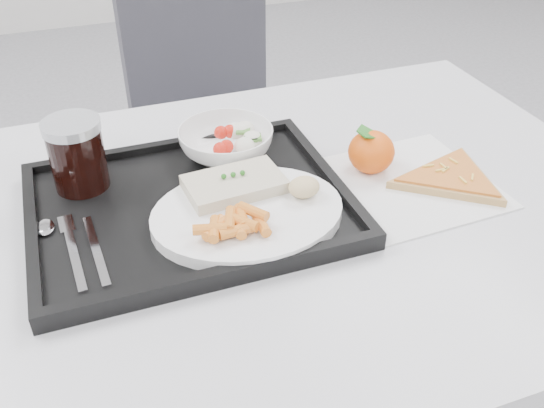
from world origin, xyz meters
The scene contains 14 objects.
table centered at (0.00, 0.30, 0.68)m, with size 1.20×0.80×0.75m.
chair centered at (0.14, 1.07, 0.54)m, with size 0.50×0.50×0.93m.
tray centered at (-0.08, 0.33, 0.76)m, with size 0.45×0.35×0.03m.
dinner_plate centered at (-0.01, 0.27, 0.77)m, with size 0.27×0.27×0.02m.
fish_fillet centered at (-0.01, 0.32, 0.79)m, with size 0.14×0.10×0.03m.
bread_roll centered at (0.08, 0.27, 0.80)m, with size 0.05×0.04×0.03m.
salad_bowl centered at (0.01, 0.45, 0.79)m, with size 0.15×0.15×0.05m.
cola_glass centered at (-0.22, 0.43, 0.82)m, with size 0.08×0.08×0.11m.
cutlery centered at (-0.25, 0.30, 0.77)m, with size 0.08×0.17×0.01m.
napkin centered at (0.26, 0.29, 0.75)m, with size 0.26×0.25×0.00m.
tangerine centered at (0.22, 0.34, 0.79)m, with size 0.09×0.09×0.07m.
pizza_slice centered at (0.32, 0.27, 0.76)m, with size 0.24×0.24×0.02m.
carrot_pile centered at (-0.04, 0.23, 0.80)m, with size 0.11×0.06×0.02m.
salad_contents centered at (0.03, 0.44, 0.80)m, with size 0.09×0.08×0.03m.
Camera 1 is at (-0.21, -0.38, 1.27)m, focal length 40.00 mm.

